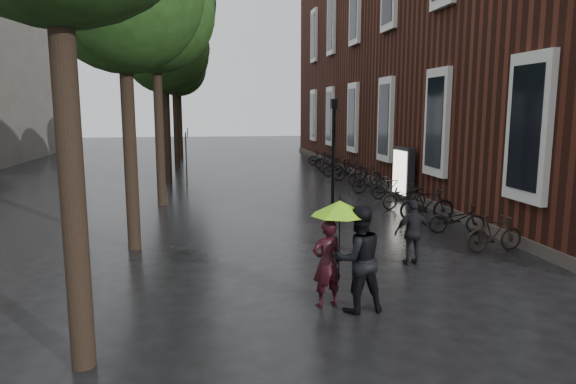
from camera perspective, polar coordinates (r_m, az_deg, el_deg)
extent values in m
plane|color=black|center=(7.18, 11.40, -19.75)|extent=(120.00, 120.00, 0.00)
cube|color=#38160F|center=(28.52, 18.08, 13.90)|extent=(10.00, 33.00, 12.00)
cube|color=silver|center=(13.76, 25.28, 6.45)|extent=(0.25, 1.60, 3.60)
cube|color=black|center=(13.70, 24.94, 6.46)|extent=(0.10, 1.20, 3.00)
cube|color=silver|center=(18.11, 16.31, 7.41)|extent=(0.25, 1.60, 3.60)
cube|color=black|center=(18.07, 16.02, 7.42)|extent=(0.10, 1.20, 3.00)
cube|color=silver|center=(22.73, 10.87, 7.91)|extent=(0.25, 1.60, 3.60)
cube|color=black|center=(22.69, 10.63, 7.92)|extent=(0.10, 1.20, 3.00)
cube|color=silver|center=(27.48, 7.29, 8.20)|extent=(0.25, 1.60, 3.60)
cube|color=black|center=(27.45, 7.08, 8.20)|extent=(0.10, 1.20, 3.00)
cube|color=silver|center=(27.93, 7.53, 19.55)|extent=(0.25, 1.60, 3.60)
cube|color=black|center=(27.91, 7.32, 19.57)|extent=(0.10, 1.20, 3.00)
cube|color=silver|center=(32.31, 4.76, 8.38)|extent=(0.25, 1.60, 3.60)
cube|color=black|center=(32.28, 4.59, 8.39)|extent=(0.10, 1.20, 3.00)
cube|color=silver|center=(32.70, 4.89, 18.07)|extent=(0.25, 1.60, 3.60)
cube|color=black|center=(32.67, 4.72, 18.08)|extent=(0.10, 1.20, 3.00)
cube|color=silver|center=(37.18, 2.89, 8.51)|extent=(0.25, 1.60, 3.60)
cube|color=black|center=(37.16, 2.74, 8.51)|extent=(0.10, 1.20, 3.00)
cube|color=silver|center=(37.52, 2.96, 16.94)|extent=(0.25, 1.60, 3.60)
cube|color=black|center=(37.50, 2.81, 16.95)|extent=(0.10, 1.20, 3.00)
cube|color=#3F3833|center=(26.77, 8.07, 2.04)|extent=(0.40, 33.00, 0.30)
cylinder|color=black|center=(7.16, -22.79, -0.51)|extent=(0.32, 0.32, 4.68)
cylinder|color=black|center=(13.04, -17.10, 3.53)|extent=(0.32, 0.32, 4.51)
cylinder|color=black|center=(18.95, -14.08, 5.98)|extent=(0.32, 0.32, 4.95)
cylinder|color=black|center=(24.95, -13.26, 6.09)|extent=(0.32, 0.32, 4.40)
cylinder|color=black|center=(30.92, -12.32, 7.04)|extent=(0.32, 0.32, 4.79)
cylinder|color=black|center=(36.92, -11.90, 7.21)|extent=(0.32, 0.32, 4.57)
imported|color=black|center=(9.12, 4.34, -7.88)|extent=(0.65, 0.52, 1.56)
imported|color=black|center=(8.90, 7.81, -7.37)|extent=(0.97, 0.79, 1.86)
cylinder|color=black|center=(8.95, 5.71, -5.80)|extent=(0.02, 0.02, 1.28)
cone|color=#83DF17|center=(8.80, 5.77, -1.77)|extent=(1.01, 1.01, 0.26)
cylinder|color=black|center=(8.77, 5.79, -0.69)|extent=(0.02, 0.02, 0.08)
imported|color=black|center=(11.79, 13.74, -4.38)|extent=(0.87, 0.38, 1.48)
imported|color=black|center=(13.51, 21.97, -4.29)|extent=(1.55, 0.55, 0.91)
imported|color=black|center=(15.14, 18.24, -2.85)|extent=(1.64, 0.84, 0.82)
imported|color=black|center=(16.54, 15.18, -1.34)|extent=(1.76, 0.62, 1.04)
imported|color=black|center=(18.28, 12.75, -0.53)|extent=(1.69, 0.73, 0.86)
imported|color=black|center=(20.18, 11.33, 0.48)|extent=(1.54, 0.60, 0.90)
imported|color=black|center=(21.49, 9.18, 1.13)|extent=(1.61, 0.54, 0.95)
imported|color=black|center=(23.36, 8.57, 1.85)|extent=(1.69, 0.54, 1.00)
imported|color=black|center=(25.06, 6.89, 2.43)|extent=(1.75, 0.54, 1.04)
imported|color=black|center=(26.64, 5.75, 2.74)|extent=(1.79, 0.62, 0.94)
imported|color=black|center=(28.43, 4.92, 3.08)|extent=(1.73, 0.94, 0.86)
imported|color=black|center=(30.29, 4.42, 3.53)|extent=(1.57, 0.50, 0.93)
imported|color=black|center=(31.85, 3.63, 3.81)|extent=(1.57, 0.64, 0.92)
cube|color=black|center=(20.15, 12.70, 2.03)|extent=(0.28, 1.34, 2.02)
cube|color=white|center=(20.09, 12.31, 2.16)|extent=(0.04, 1.13, 1.66)
cylinder|color=black|center=(17.02, 5.03, 3.49)|extent=(0.11, 0.11, 3.53)
cube|color=black|center=(16.94, 5.12, 9.74)|extent=(0.19, 0.19, 0.31)
sphere|color=#FFE5B2|center=(16.94, 5.12, 9.74)|extent=(0.16, 0.16, 0.16)
cylinder|color=#262628|center=(24.60, -11.24, 3.75)|extent=(0.06, 0.06, 2.37)
cylinder|color=navy|center=(24.51, -11.11, 6.51)|extent=(0.03, 0.47, 0.47)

